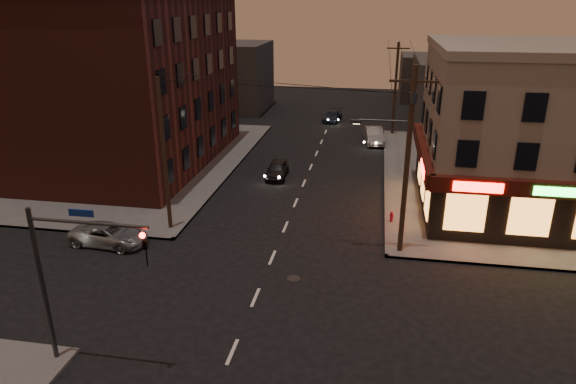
% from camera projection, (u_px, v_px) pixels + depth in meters
% --- Properties ---
extents(ground, '(120.00, 120.00, 0.00)m').
position_uv_depth(ground, '(255.00, 298.00, 24.07)').
color(ground, black).
rests_on(ground, ground).
extents(sidewalk_ne, '(24.00, 28.00, 0.15)m').
position_uv_depth(sidewalk_ne, '(546.00, 183.00, 38.65)').
color(sidewalk_ne, '#514F4C').
rests_on(sidewalk_ne, ground).
extents(sidewalk_nw, '(24.00, 28.00, 0.15)m').
position_uv_depth(sidewalk_nw, '(103.00, 159.00, 44.41)').
color(sidewalk_nw, '#514F4C').
rests_on(sidewalk_nw, ground).
extents(pizza_building, '(15.85, 12.85, 10.50)m').
position_uv_depth(pizza_building, '(552.00, 131.00, 31.97)').
color(pizza_building, gray).
rests_on(pizza_building, sidewalk_ne).
extents(brick_apartment, '(12.00, 20.00, 13.00)m').
position_uv_depth(brick_apartment, '(133.00, 83.00, 41.50)').
color(brick_apartment, '#4E1F19').
rests_on(brick_apartment, sidewalk_nw).
extents(bg_building_ne_a, '(10.00, 12.00, 7.00)m').
position_uv_depth(bg_building_ne_a, '(461.00, 92.00, 55.56)').
color(bg_building_ne_a, '#3F3D3A').
rests_on(bg_building_ne_a, ground).
extents(bg_building_nw, '(9.00, 10.00, 8.00)m').
position_uv_depth(bg_building_nw, '(230.00, 76.00, 63.38)').
color(bg_building_nw, '#3F3D3A').
rests_on(bg_building_nw, ground).
extents(bg_building_ne_b, '(8.00, 8.00, 6.00)m').
position_uv_depth(bg_building_ne_b, '(430.00, 78.00, 68.94)').
color(bg_building_ne_b, '#3F3D3A').
rests_on(bg_building_ne_b, ground).
extents(utility_pole_main, '(4.20, 0.44, 10.00)m').
position_uv_depth(utility_pole_main, '(406.00, 152.00, 26.28)').
color(utility_pole_main, '#382619').
rests_on(utility_pole_main, sidewalk_ne).
extents(utility_pole_far, '(0.26, 0.26, 9.00)m').
position_uv_depth(utility_pole_far, '(395.00, 89.00, 50.78)').
color(utility_pole_far, '#382619').
rests_on(utility_pole_far, sidewalk_ne).
extents(utility_pole_west, '(0.24, 0.24, 9.00)m').
position_uv_depth(utility_pole_west, '(164.00, 156.00, 29.48)').
color(utility_pole_west, '#382619').
rests_on(utility_pole_west, sidewalk_nw).
extents(traffic_signal, '(4.49, 0.32, 6.47)m').
position_uv_depth(traffic_signal, '(65.00, 268.00, 18.32)').
color(traffic_signal, '#333538').
rests_on(traffic_signal, ground).
extents(suv_cross, '(4.53, 2.34, 1.22)m').
position_uv_depth(suv_cross, '(109.00, 234.00, 29.04)').
color(suv_cross, gray).
rests_on(suv_cross, ground).
extents(sedan_near, '(1.63, 3.79, 1.27)m').
position_uv_depth(sedan_near, '(277.00, 169.00, 39.93)').
color(sedan_near, black).
rests_on(sedan_near, ground).
extents(sedan_mid, '(2.19, 4.71, 1.49)m').
position_uv_depth(sedan_mid, '(374.00, 135.00, 49.19)').
color(sedan_mid, gray).
rests_on(sedan_mid, ground).
extents(sedan_far, '(2.21, 4.27, 1.18)m').
position_uv_depth(sedan_far, '(332.00, 116.00, 57.84)').
color(sedan_far, '#182031').
rests_on(sedan_far, ground).
extents(fire_hydrant, '(0.30, 0.30, 0.67)m').
position_uv_depth(fire_hydrant, '(392.00, 216.00, 31.71)').
color(fire_hydrant, maroon).
rests_on(fire_hydrant, sidewalk_ne).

